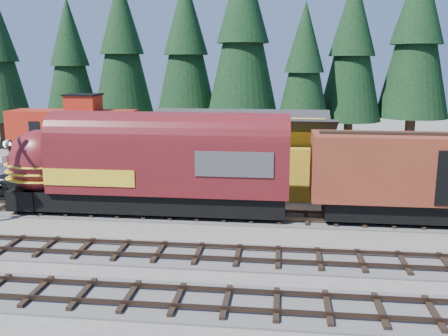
# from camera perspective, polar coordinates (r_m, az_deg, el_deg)

# --- Properties ---
(ground) EXTENTS (120.00, 120.00, 0.00)m
(ground) POSITION_cam_1_polar(r_m,az_deg,el_deg) (24.71, -0.81, -8.39)
(ground) COLOR #6B665B
(ground) RESTS_ON ground
(track_siding) EXTENTS (68.00, 3.20, 0.33)m
(track_siding) POSITION_cam_1_polar(r_m,az_deg,el_deg) (29.12, 20.32, -5.86)
(track_siding) COLOR #4C4947
(track_siding) RESTS_ON ground
(track_main_south) EXTENTS (68.00, 3.20, 0.33)m
(track_main_south) POSITION_cam_1_polar(r_m,az_deg,el_deg) (23.66, 23.67, -10.21)
(track_main_south) COLOR #4C4947
(track_main_south) RESTS_ON ground
(track_spur) EXTENTS (32.00, 3.20, 0.33)m
(track_spur) POSITION_cam_1_polar(r_m,az_deg,el_deg) (43.84, -10.72, 0.47)
(track_spur) COLOR #4C4947
(track_spur) RESTS_ON ground
(depot) EXTENTS (12.80, 7.00, 5.30)m
(depot) POSITION_cam_1_polar(r_m,az_deg,el_deg) (34.08, 1.50, 2.41)
(depot) COLOR gold
(depot) RESTS_ON ground
(conifer_backdrop) EXTENTS (80.37, 22.14, 17.01)m
(conifer_backdrop) POSITION_cam_1_polar(r_m,az_deg,el_deg) (48.04, 9.92, 13.66)
(conifer_backdrop) COLOR black
(conifer_backdrop) RESTS_ON ground
(locomotive) EXTENTS (16.56, 3.29, 4.50)m
(locomotive) POSITION_cam_1_polar(r_m,az_deg,el_deg) (28.77, -9.63, -0.21)
(locomotive) COLOR black
(locomotive) RESTS_ON ground
(caboose) EXTENTS (10.75, 3.12, 5.59)m
(caboose) POSITION_cam_1_polar(r_m,az_deg,el_deg) (45.11, -16.80, 3.95)
(caboose) COLOR black
(caboose) RESTS_ON ground
(pickup_truck_a) EXTENTS (6.97, 3.33, 1.92)m
(pickup_truck_a) POSITION_cam_1_polar(r_m,az_deg,el_deg) (34.91, -19.51, -1.40)
(pickup_truck_a) COLOR black
(pickup_truck_a) RESTS_ON ground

